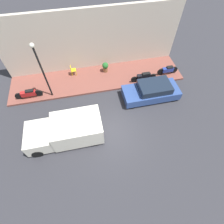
% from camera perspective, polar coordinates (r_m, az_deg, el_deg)
% --- Properties ---
extents(ground_plane, '(60.00, 60.00, 0.00)m').
position_cam_1_polar(ground_plane, '(11.86, -0.48, -7.21)').
color(ground_plane, '#2D2D33').
extents(sidewalk, '(3.12, 14.20, 0.16)m').
position_cam_1_polar(sidewalk, '(15.13, -4.73, 10.88)').
color(sidewalk, brown).
rests_on(sidewalk, ground_plane).
extents(building_facade, '(0.30, 14.20, 5.03)m').
position_cam_1_polar(building_facade, '(15.01, -6.52, 22.06)').
color(building_facade, beige).
rests_on(building_facade, ground_plane).
extents(parked_car, '(1.79, 4.22, 1.33)m').
position_cam_1_polar(parked_car, '(13.63, 12.80, 6.67)').
color(parked_car, '#2D4784').
rests_on(parked_car, ground_plane).
extents(delivery_van, '(2.10, 4.71, 1.63)m').
position_cam_1_polar(delivery_van, '(11.39, -14.84, -5.90)').
color(delivery_van, silver).
rests_on(delivery_van, ground_plane).
extents(motorcycle_red, '(0.30, 2.02, 0.73)m').
position_cam_1_polar(motorcycle_red, '(14.64, -25.58, 5.43)').
color(motorcycle_red, '#B21E1E').
rests_on(motorcycle_red, sidewalk).
extents(motorcycle_blue, '(0.30, 1.78, 0.75)m').
position_cam_1_polar(motorcycle_blue, '(15.84, 17.75, 12.95)').
color(motorcycle_blue, navy).
rests_on(motorcycle_blue, sidewalk).
extents(motorcycle_black, '(0.30, 2.13, 0.76)m').
position_cam_1_polar(motorcycle_black, '(14.74, 10.38, 11.27)').
color(motorcycle_black, black).
rests_on(motorcycle_black, sidewalk).
extents(streetlamp, '(0.29, 0.29, 4.46)m').
position_cam_1_polar(streetlamp, '(12.66, -22.22, 13.49)').
color(streetlamp, black).
rests_on(streetlamp, sidewalk).
extents(potted_plant, '(0.52, 0.52, 0.88)m').
position_cam_1_polar(potted_plant, '(15.34, -2.20, 14.55)').
color(potted_plant, brown).
rests_on(potted_plant, sidewalk).
extents(cafe_chair, '(0.40, 0.40, 0.88)m').
position_cam_1_polar(cafe_chair, '(15.34, -12.77, 13.32)').
color(cafe_chair, yellow).
rests_on(cafe_chair, sidewalk).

